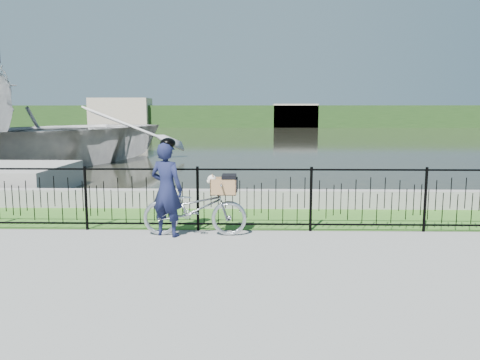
{
  "coord_description": "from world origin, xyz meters",
  "views": [
    {
      "loc": [
        -0.06,
        -6.53,
        2.09
      ],
      "look_at": [
        -0.24,
        1.0,
        1.0
      ],
      "focal_mm": 35.0,
      "sensor_mm": 36.0,
      "label": 1
    }
  ],
  "objects": [
    {
      "name": "ground",
      "position": [
        0.0,
        0.0,
        0.0
      ],
      "size": [
        120.0,
        120.0,
        0.0
      ],
      "primitive_type": "plane",
      "color": "gray",
      "rests_on": "ground"
    },
    {
      "name": "grass_strip",
      "position": [
        0.0,
        2.6,
        0.0
      ],
      "size": [
        60.0,
        2.0,
        0.01
      ],
      "primitive_type": "cube",
      "color": "#3A6E22",
      "rests_on": "ground"
    },
    {
      "name": "water",
      "position": [
        0.0,
        33.0,
        0.0
      ],
      "size": [
        120.0,
        120.0,
        0.0
      ],
      "primitive_type": "plane",
      "color": "#26261D",
      "rests_on": "ground"
    },
    {
      "name": "quay_wall",
      "position": [
        0.0,
        3.6,
        0.2
      ],
      "size": [
        60.0,
        0.3,
        0.4
      ],
      "primitive_type": "cube",
      "color": "gray",
      "rests_on": "ground"
    },
    {
      "name": "fence",
      "position": [
        0.0,
        1.6,
        0.58
      ],
      "size": [
        14.0,
        0.06,
        1.15
      ],
      "primitive_type": null,
      "color": "black",
      "rests_on": "ground"
    },
    {
      "name": "far_treeline",
      "position": [
        0.0,
        60.0,
        1.5
      ],
      "size": [
        120.0,
        6.0,
        3.0
      ],
      "primitive_type": "cube",
      "color": "#24441A",
      "rests_on": "ground"
    },
    {
      "name": "far_building_left",
      "position": [
        -18.0,
        58.0,
        2.0
      ],
      "size": [
        8.0,
        4.0,
        4.0
      ],
      "primitive_type": "cube",
      "color": "#B3A790",
      "rests_on": "ground"
    },
    {
      "name": "far_building_right",
      "position": [
        6.0,
        58.5,
        1.6
      ],
      "size": [
        6.0,
        3.0,
        3.2
      ],
      "primitive_type": "cube",
      "color": "#B3A790",
      "rests_on": "ground"
    },
    {
      "name": "bicycle_rig",
      "position": [
        -1.0,
        1.27,
        0.48
      ],
      "size": [
        1.77,
        0.62,
        1.07
      ],
      "color": "#A5A9B1",
      "rests_on": "ground"
    },
    {
      "name": "cyclist",
      "position": [
        -1.48,
        1.23,
        0.83
      ],
      "size": [
        0.68,
        0.57,
        1.67
      ],
      "color": "#141838",
      "rests_on": "ground"
    },
    {
      "name": "boat_far",
      "position": [
        -8.06,
        12.8,
        1.17
      ],
      "size": [
        10.96,
        13.16,
        2.35
      ],
      "color": "beige",
      "rests_on": "water"
    }
  ]
}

